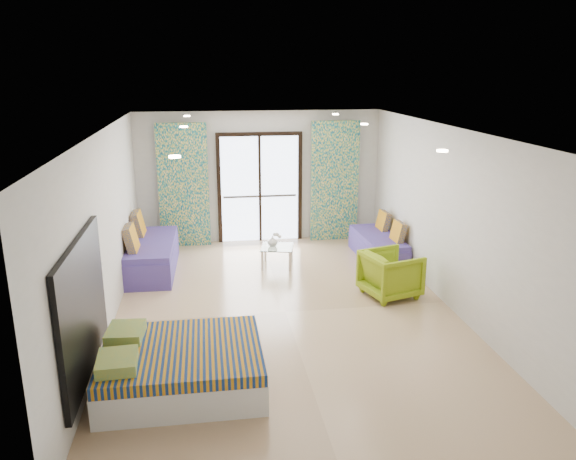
{
  "coord_description": "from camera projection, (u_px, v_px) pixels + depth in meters",
  "views": [
    {
      "loc": [
        -1.1,
        -7.66,
        3.51
      ],
      "look_at": [
        0.1,
        0.44,
        1.15
      ],
      "focal_mm": 35.0,
      "sensor_mm": 36.0,
      "label": 1
    }
  ],
  "objects": [
    {
      "name": "floor",
      "position": [
        286.0,
        312.0,
        8.41
      ],
      "size": [
        5.0,
        7.5,
        0.01
      ],
      "primitive_type": null,
      "color": "tan",
      "rests_on": "ground"
    },
    {
      "name": "ceiling",
      "position": [
        285.0,
        130.0,
        7.66
      ],
      "size": [
        5.0,
        7.5,
        0.01
      ],
      "primitive_type": null,
      "color": "silver",
      "rests_on": "ground"
    },
    {
      "name": "wall_back",
      "position": [
        260.0,
        177.0,
        11.59
      ],
      "size": [
        5.0,
        0.01,
        2.7
      ],
      "primitive_type": null,
      "color": "silver",
      "rests_on": "ground"
    },
    {
      "name": "wall_front",
      "position": [
        353.0,
        351.0,
        4.47
      ],
      "size": [
        5.0,
        0.01,
        2.7
      ],
      "primitive_type": null,
      "color": "silver",
      "rests_on": "ground"
    },
    {
      "name": "wall_left",
      "position": [
        105.0,
        233.0,
        7.68
      ],
      "size": [
        0.01,
        7.5,
        2.7
      ],
      "primitive_type": null,
      "color": "silver",
      "rests_on": "ground"
    },
    {
      "name": "wall_right",
      "position": [
        451.0,
        219.0,
        8.39
      ],
      "size": [
        0.01,
        7.5,
        2.7
      ],
      "primitive_type": null,
      "color": "silver",
      "rests_on": "ground"
    },
    {
      "name": "balcony_door",
      "position": [
        260.0,
        182.0,
        11.59
      ],
      "size": [
        1.76,
        0.08,
        2.28
      ],
      "color": "black",
      "rests_on": "floor"
    },
    {
      "name": "balcony_rail",
      "position": [
        260.0,
        196.0,
        11.69
      ],
      "size": [
        1.52,
        0.03,
        0.04
      ],
      "primitive_type": "cube",
      "color": "#595451",
      "rests_on": "balcony_door"
    },
    {
      "name": "curtain_left",
      "position": [
        184.0,
        186.0,
        11.23
      ],
      "size": [
        1.0,
        0.1,
        2.5
      ],
      "primitive_type": "cube",
      "color": "beige",
      "rests_on": "floor"
    },
    {
      "name": "curtain_right",
      "position": [
        335.0,
        181.0,
        11.67
      ],
      "size": [
        1.0,
        0.1,
        2.5
      ],
      "primitive_type": "cube",
      "color": "beige",
      "rests_on": "floor"
    },
    {
      "name": "downlight_a",
      "position": [
        175.0,
        157.0,
        5.57
      ],
      "size": [
        0.12,
        0.12,
        0.02
      ],
      "primitive_type": "cylinder",
      "color": "#FFE0B2",
      "rests_on": "ceiling"
    },
    {
      "name": "downlight_b",
      "position": [
        442.0,
        151.0,
        5.96
      ],
      "size": [
        0.12,
        0.12,
        0.02
      ],
      "primitive_type": "cylinder",
      "color": "#FFE0B2",
      "rests_on": "ceiling"
    },
    {
      "name": "downlight_c",
      "position": [
        184.0,
        127.0,
        8.42
      ],
      "size": [
        0.12,
        0.12,
        0.02
      ],
      "primitive_type": "cylinder",
      "color": "#FFE0B2",
      "rests_on": "ceiling"
    },
    {
      "name": "downlight_d",
      "position": [
        364.0,
        124.0,
        8.81
      ],
      "size": [
        0.12,
        0.12,
        0.02
      ],
      "primitive_type": "cylinder",
      "color": "#FFE0B2",
      "rests_on": "ceiling"
    },
    {
      "name": "downlight_e",
      "position": [
        187.0,
        116.0,
        10.32
      ],
      "size": [
        0.12,
        0.12,
        0.02
      ],
      "primitive_type": "cylinder",
      "color": "#FFE0B2",
      "rests_on": "ceiling"
    },
    {
      "name": "downlight_f",
      "position": [
        335.0,
        114.0,
        10.71
      ],
      "size": [
        0.12,
        0.12,
        0.02
      ],
      "primitive_type": "cylinder",
      "color": "#FFE0B2",
      "rests_on": "ceiling"
    },
    {
      "name": "headboard",
      "position": [
        83.0,
        308.0,
        6.0
      ],
      "size": [
        0.06,
        2.1,
        1.5
      ],
      "primitive_type": "cube",
      "color": "black",
      "rests_on": "floor"
    },
    {
      "name": "switch_plate",
      "position": [
        102.0,
        268.0,
        7.19
      ],
      "size": [
        0.02,
        0.1,
        0.1
      ],
      "primitive_type": "cube",
      "color": "silver",
      "rests_on": "wall_left"
    },
    {
      "name": "bed",
      "position": [
        180.0,
        367.0,
        6.36
      ],
      "size": [
        1.8,
        1.47,
        0.62
      ],
      "color": "silver",
      "rests_on": "floor"
    },
    {
      "name": "daybed_left",
      "position": [
        152.0,
        254.0,
        10.03
      ],
      "size": [
        0.83,
        2.03,
        0.99
      ],
      "rotation": [
        0.0,
        0.0,
        -0.02
      ],
      "color": "#4B3B8E",
      "rests_on": "floor"
    },
    {
      "name": "daybed_right",
      "position": [
        379.0,
        246.0,
        10.71
      ],
      "size": [
        0.72,
        1.71,
        0.83
      ],
      "rotation": [
        0.0,
        0.0,
        0.04
      ],
      "color": "#4B3B8E",
      "rests_on": "floor"
    },
    {
      "name": "coffee_table",
      "position": [
        277.0,
        249.0,
        10.27
      ],
      "size": [
        0.68,
        0.68,
        0.66
      ],
      "rotation": [
        0.0,
        0.0,
        -0.22
      ],
      "color": "silver",
      "rests_on": "floor"
    },
    {
      "name": "vase",
      "position": [
        273.0,
        241.0,
        10.26
      ],
      "size": [
        0.2,
        0.21,
        0.18
      ],
      "primitive_type": "imported",
      "rotation": [
        0.0,
        0.0,
        0.07
      ],
      "color": "white",
      "rests_on": "coffee_table"
    },
    {
      "name": "armchair",
      "position": [
        391.0,
        272.0,
        8.9
      ],
      "size": [
        0.92,
        0.96,
        0.81
      ],
      "primitive_type": "imported",
      "rotation": [
        0.0,
        0.0,
        1.85
      ],
      "color": "#839E14",
      "rests_on": "floor"
    }
  ]
}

